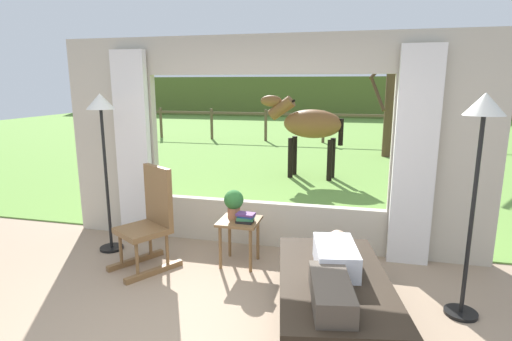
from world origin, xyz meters
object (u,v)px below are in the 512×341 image
reclining_person (334,267)px  horse (309,124)px  rocking_chair (151,219)px  floor_lamp_right (481,139)px  pasture_tree (390,105)px  book_stack (246,218)px  recliner_sofa (333,298)px  floor_lamp_left (102,125)px  potted_plant (234,202)px  side_table (239,228)px

reclining_person → horse: bearing=88.5°
rocking_chair → floor_lamp_right: floor_lamp_right is taller
rocking_chair → horse: 4.92m
pasture_tree → book_stack: bearing=-104.8°
horse → recliner_sofa: bearing=-163.7°
reclining_person → recliner_sofa: bearing=79.6°
book_stack → reclining_person: bearing=-42.1°
recliner_sofa → horse: 5.52m
reclining_person → horse: 5.53m
reclining_person → floor_lamp_left: (-2.73, 0.98, 1.00)m
recliner_sofa → horse: (-0.85, 5.38, 0.94)m
rocking_chair → pasture_tree: (3.02, 7.79, 0.87)m
book_stack → recliner_sofa: bearing=-40.5°
book_stack → rocking_chair: bearing=-168.1°
reclining_person → floor_lamp_right: 1.57m
rocking_chair → potted_plant: 0.93m
reclining_person → potted_plant: (-1.16, 1.02, 0.18)m
reclining_person → potted_plant: 1.56m
rocking_chair → potted_plant: bearing=53.5°
recliner_sofa → book_stack: 1.36m
book_stack → floor_lamp_left: floor_lamp_left is taller
side_table → floor_lamp_left: (-1.65, 0.02, 1.10)m
reclining_person → potted_plant: size_ratio=4.48×
book_stack → floor_lamp_left: (-1.73, 0.08, 0.95)m
potted_plant → pasture_tree: 7.80m
reclining_person → floor_lamp_left: floor_lamp_left is taller
recliner_sofa → rocking_chair: (-2.01, 0.64, 0.33)m
reclining_person → book_stack: 1.34m
reclining_person → book_stack: reclining_person is taller
recliner_sofa → book_stack: size_ratio=8.88×
recliner_sofa → floor_lamp_right: 1.77m
rocking_chair → pasture_tree: 8.40m
floor_lamp_right → pasture_tree: (-0.10, 8.05, -0.14)m
rocking_chair → recliner_sofa: bearing=14.4°
reclining_person → potted_plant: bearing=128.3°
recliner_sofa → floor_lamp_right: bearing=8.7°
potted_plant → floor_lamp_right: 2.49m
side_table → horse: bearing=87.0°
floor_lamp_left → pasture_tree: pasture_tree is taller
floor_lamp_left → horse: floor_lamp_left is taller
recliner_sofa → reclining_person: bearing=-100.4°
side_table → horse: 4.53m
recliner_sofa → pasture_tree: bearing=72.8°
rocking_chair → floor_lamp_right: 3.28m
rocking_chair → floor_lamp_left: 1.25m
reclining_person → floor_lamp_left: bearing=149.8°
potted_plant → floor_lamp_left: (-1.57, -0.04, 0.82)m
rocking_chair → pasture_tree: bearing=100.8°
floor_lamp_right → pasture_tree: pasture_tree is taller
floor_lamp_right → book_stack: bearing=167.3°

